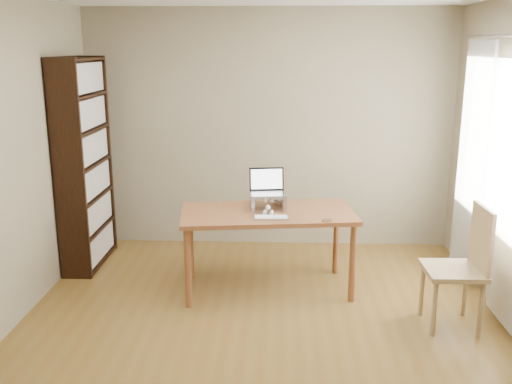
% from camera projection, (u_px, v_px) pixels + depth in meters
% --- Properties ---
extents(room, '(4.04, 4.54, 2.64)m').
position_uv_depth(room, '(267.00, 175.00, 4.08)').
color(room, brown).
rests_on(room, ground).
extents(bookshelf, '(0.30, 0.90, 2.10)m').
position_uv_depth(bookshelf, '(84.00, 164.00, 5.71)').
color(bookshelf, black).
rests_on(bookshelf, ground).
extents(curtains, '(0.03, 1.90, 2.25)m').
position_uv_depth(curtains, '(493.00, 172.00, 4.80)').
color(curtains, silver).
rests_on(curtains, ground).
extents(desk, '(1.63, 0.96, 0.75)m').
position_uv_depth(desk, '(268.00, 220.00, 5.16)').
color(desk, brown).
rests_on(desk, ground).
extents(laptop_stand, '(0.32, 0.25, 0.13)m').
position_uv_depth(laptop_stand, '(268.00, 200.00, 5.19)').
color(laptop_stand, '#BCBEC0').
rests_on(laptop_stand, desk).
extents(laptop, '(0.34, 0.30, 0.23)m').
position_uv_depth(laptop, '(268.00, 187.00, 5.22)').
color(laptop, '#BCBEC0').
rests_on(laptop, laptop_stand).
extents(keyboard, '(0.31, 0.14, 0.02)m').
position_uv_depth(keyboard, '(271.00, 218.00, 4.92)').
color(keyboard, '#BCBEC0').
rests_on(keyboard, desk).
extents(coaster, '(0.09, 0.09, 0.01)m').
position_uv_depth(coaster, '(327.00, 220.00, 4.86)').
color(coaster, '#543C1C').
rests_on(coaster, desk).
extents(cat, '(0.24, 0.48, 0.15)m').
position_uv_depth(cat, '(269.00, 201.00, 5.23)').
color(cat, '#3F3832').
rests_on(cat, desk).
extents(chair, '(0.45, 0.45, 1.00)m').
position_uv_depth(chair, '(464.00, 263.00, 4.49)').
color(chair, tan).
rests_on(chair, ground).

